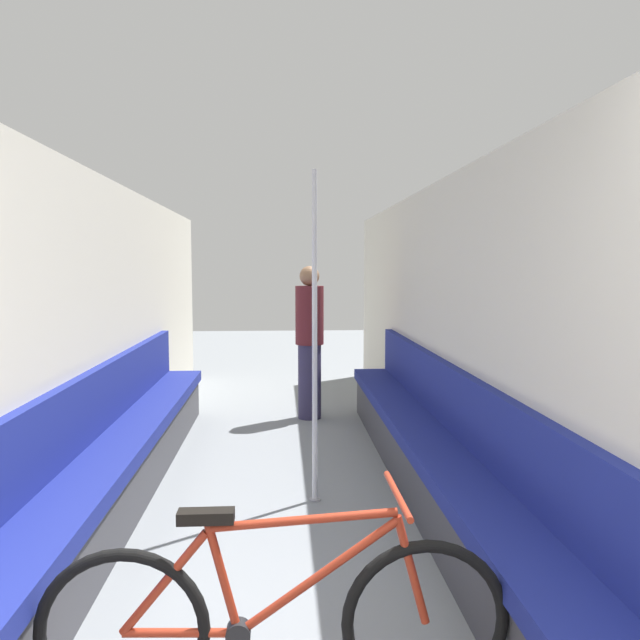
{
  "coord_description": "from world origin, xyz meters",
  "views": [
    {
      "loc": [
        0.04,
        -0.75,
        1.62
      ],
      "look_at": [
        0.2,
        1.92,
        1.39
      ],
      "focal_mm": 35.0,
      "sensor_mm": 36.0,
      "label": 1
    }
  ],
  "objects_px": {
    "bench_seat_row_right": "(435,459)",
    "bicycle": "(275,620)",
    "grab_pole_near": "(315,343)",
    "bench_seat_row_left": "(113,465)",
    "passenger_standing": "(310,340)"
  },
  "relations": [
    {
      "from": "bench_seat_row_right",
      "to": "bicycle",
      "type": "height_order",
      "value": "bench_seat_row_right"
    },
    {
      "from": "grab_pole_near",
      "to": "bench_seat_row_left",
      "type": "bearing_deg",
      "value": -174.58
    },
    {
      "from": "passenger_standing",
      "to": "bicycle",
      "type": "bearing_deg",
      "value": 168.81
    },
    {
      "from": "grab_pole_near",
      "to": "bicycle",
      "type": "bearing_deg",
      "value": -97.07
    },
    {
      "from": "bench_seat_row_right",
      "to": "passenger_standing",
      "type": "distance_m",
      "value": 2.65
    },
    {
      "from": "bench_seat_row_right",
      "to": "passenger_standing",
      "type": "height_order",
      "value": "passenger_standing"
    },
    {
      "from": "bench_seat_row_right",
      "to": "passenger_standing",
      "type": "xyz_separation_m",
      "value": [
        -0.74,
        2.49,
        0.52
      ]
    },
    {
      "from": "bench_seat_row_right",
      "to": "passenger_standing",
      "type": "bearing_deg",
      "value": 106.54
    },
    {
      "from": "bench_seat_row_left",
      "to": "grab_pole_near",
      "type": "height_order",
      "value": "grab_pole_near"
    },
    {
      "from": "bench_seat_row_right",
      "to": "grab_pole_near",
      "type": "bearing_deg",
      "value": 171.13
    },
    {
      "from": "bicycle",
      "to": "passenger_standing",
      "type": "xyz_separation_m",
      "value": [
        0.32,
        4.4,
        0.5
      ]
    },
    {
      "from": "bench_seat_row_right",
      "to": "bicycle",
      "type": "distance_m",
      "value": 2.18
    },
    {
      "from": "bench_seat_row_left",
      "to": "grab_pole_near",
      "type": "relative_size",
      "value": 2.42
    },
    {
      "from": "bench_seat_row_left",
      "to": "bicycle",
      "type": "distance_m",
      "value": 2.19
    },
    {
      "from": "bench_seat_row_left",
      "to": "grab_pole_near",
      "type": "distance_m",
      "value": 1.56
    }
  ]
}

